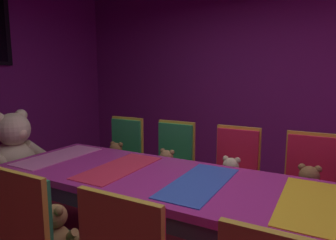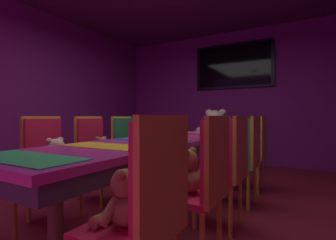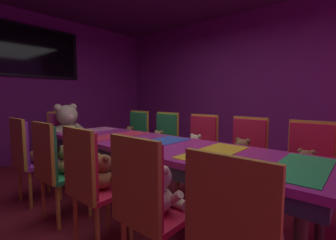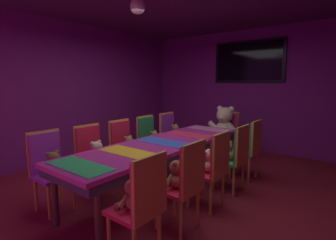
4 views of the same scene
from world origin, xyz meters
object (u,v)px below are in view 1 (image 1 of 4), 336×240
(chair_left_3, at_px, (35,238))
(throne_chair, at_px, (6,160))
(teddy_right_1, at_px, (308,187))
(teddy_right_3, at_px, (166,165))
(teddy_left_3, at_px, (56,229))
(chair_right_4, at_px, (124,153))
(teddy_right_2, at_px, (230,175))
(chair_right_2, at_px, (235,169))
(teddy_right_4, at_px, (116,157))
(chair_right_1, at_px, (310,181))
(king_teddy_bear, at_px, (15,149))
(banquet_table, at_px, (199,194))
(chair_right_3, at_px, (173,160))

(chair_left_3, bearing_deg, throne_chair, 61.57)
(chair_left_3, height_order, teddy_right_1, chair_left_3)
(teddy_right_3, bearing_deg, teddy_left_3, 1.84)
(chair_right_4, bearing_deg, chair_left_3, 21.75)
(teddy_right_2, height_order, teddy_right_3, teddy_right_2)
(chair_right_2, bearing_deg, chair_right_4, -89.58)
(throne_chair, bearing_deg, teddy_right_1, 14.04)
(teddy_right_3, xyz_separation_m, throne_chair, (-0.69, 1.48, 0.02))
(chair_left_3, height_order, teddy_right_4, chair_left_3)
(chair_right_1, bearing_deg, chair_right_2, -89.75)
(king_teddy_bear, bearing_deg, teddy_right_4, 44.08)
(banquet_table, distance_m, chair_right_1, 1.04)
(teddy_right_1, height_order, chair_right_3, chair_right_3)
(chair_right_1, bearing_deg, throne_chair, -73.15)
(banquet_table, distance_m, chair_left_3, 1.02)
(teddy_left_3, distance_m, king_teddy_bear, 1.53)
(chair_left_3, height_order, throne_chair, same)
(teddy_right_2, xyz_separation_m, teddy_right_3, (0.01, 0.65, -0.01))
(chair_right_4, bearing_deg, chair_right_3, 91.31)
(banquet_table, bearing_deg, chair_right_1, -36.99)
(banquet_table, relative_size, teddy_left_3, 10.78)
(chair_right_3, bearing_deg, king_teddy_bear, -57.54)
(banquet_table, height_order, teddy_right_3, banquet_table)
(chair_left_3, distance_m, chair_right_4, 1.77)
(chair_right_1, bearing_deg, teddy_right_3, -83.65)
(teddy_right_4, bearing_deg, chair_right_4, 180.00)
(teddy_right_1, relative_size, throne_chair, 0.33)
(throne_chair, height_order, king_teddy_bear, king_teddy_bear)
(throne_chair, bearing_deg, banquet_table, -0.00)
(teddy_right_1, xyz_separation_m, chair_right_4, (0.13, 1.88, 0.01))
(banquet_table, height_order, chair_right_4, chair_right_4)
(chair_right_1, distance_m, teddy_right_3, 1.27)
(teddy_right_1, height_order, king_teddy_bear, king_teddy_bear)
(chair_right_2, bearing_deg, chair_right_3, -90.43)
(chair_left_3, xyz_separation_m, king_teddy_bear, (0.83, 1.36, 0.14))
(banquet_table, bearing_deg, teddy_left_3, 138.93)
(chair_right_4, bearing_deg, chair_right_1, 90.36)
(chair_right_2, bearing_deg, teddy_right_3, -77.93)
(teddy_right_3, bearing_deg, chair_right_1, 96.35)
(teddy_right_4, xyz_separation_m, king_teddy_bear, (-0.68, 0.70, 0.16))
(chair_right_3, bearing_deg, throne_chair, -60.61)
(teddy_left_3, xyz_separation_m, teddy_right_3, (1.37, 0.04, -0.00))
(teddy_right_1, distance_m, teddy_right_3, 1.27)
(teddy_right_3, distance_m, throne_chair, 1.64)
(chair_right_3, bearing_deg, chair_right_1, 89.91)
(chair_right_2, xyz_separation_m, king_teddy_bear, (-0.83, 1.96, 0.14))
(teddy_right_3, relative_size, throne_chair, 0.30)
(teddy_right_3, height_order, chair_right_4, chair_right_4)
(king_teddy_bear, bearing_deg, teddy_right_1, 14.92)
(king_teddy_bear, bearing_deg, chair_right_2, 22.96)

